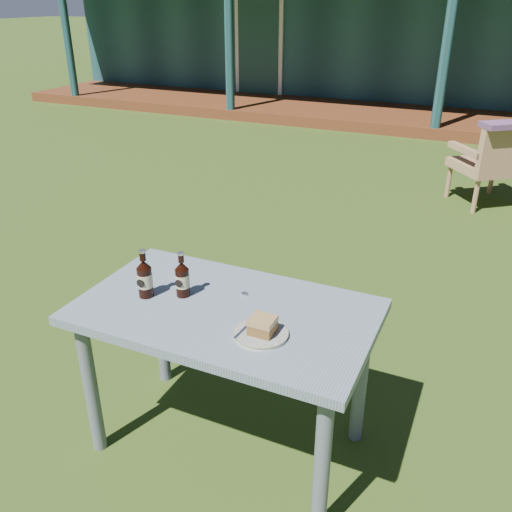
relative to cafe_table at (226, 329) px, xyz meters
The scene contains 10 objects.
ground 1.72m from the cafe_table, 90.00° to the left, with size 80.00×80.00×0.00m, color #334916.
pavilion 11.03m from the cafe_table, 90.00° to the left, with size 15.80×8.30×3.45m.
cafe_table is the anchor object (origin of this frame).
plate 0.27m from the cafe_table, 29.34° to the right, with size 0.20×0.20×0.01m.
cake_slice 0.29m from the cafe_table, 28.46° to the right, with size 0.09×0.09×0.06m.
fork 0.23m from the cafe_table, 41.24° to the right, with size 0.01×0.14×0.00m, color silver.
cola_bottle_near 0.27m from the cafe_table, behind, with size 0.06×0.06×0.20m.
cola_bottle_far 0.39m from the cafe_table, behind, with size 0.06×0.07×0.21m.
bottle_cap 0.17m from the cafe_table, 78.75° to the left, with size 0.03×0.03×0.01m, color silver.
armchair_left 3.92m from the cafe_table, 77.20° to the left, with size 0.80×0.80×0.80m.
Camera 1 is at (0.89, -3.25, 1.86)m, focal length 38.00 mm.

